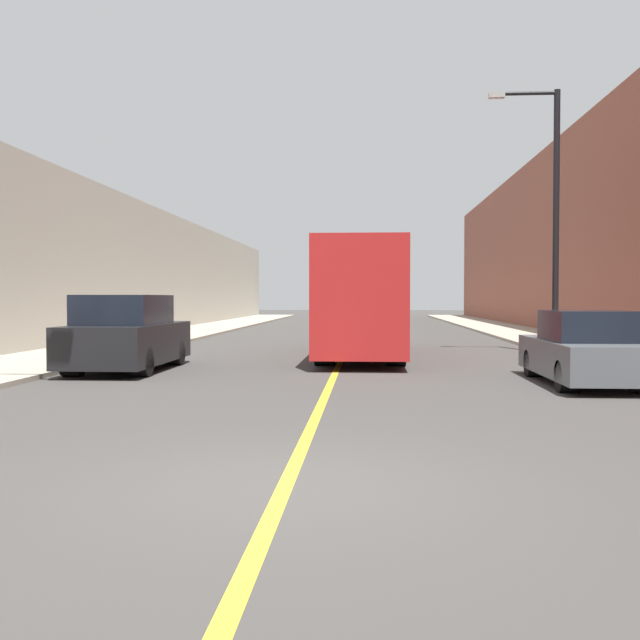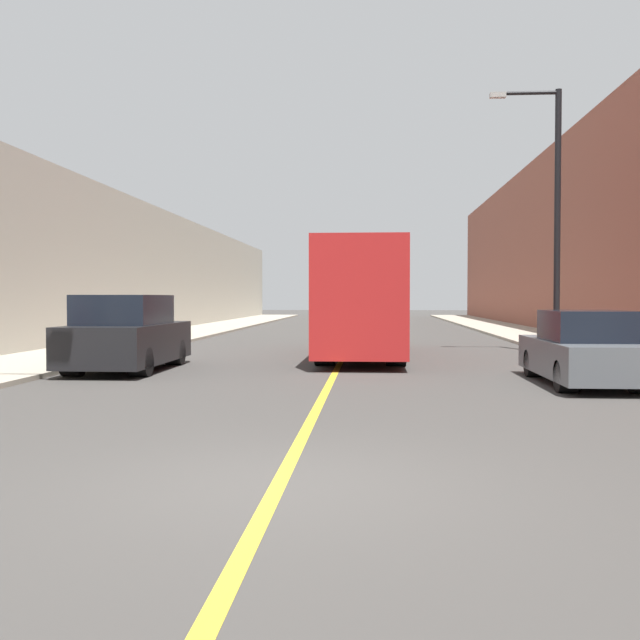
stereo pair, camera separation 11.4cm
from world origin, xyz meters
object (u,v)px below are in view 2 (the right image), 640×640
(street_lamp_right, at_px, (552,205))
(car_right_near, at_px, (584,351))
(parked_suv_left, at_px, (127,336))
(bus, at_px, (362,298))

(street_lamp_right, bearing_deg, car_right_near, -98.77)
(parked_suv_left, bearing_deg, car_right_near, -12.17)
(parked_suv_left, relative_size, car_right_near, 1.04)
(parked_suv_left, bearing_deg, bus, 40.78)
(car_right_near, relative_size, street_lamp_right, 0.56)
(bus, xyz_separation_m, car_right_near, (4.70, -7.22, -1.09))
(bus, relative_size, parked_suv_left, 2.19)
(bus, height_order, street_lamp_right, street_lamp_right)
(bus, bearing_deg, street_lamp_right, 11.91)
(car_right_near, height_order, street_lamp_right, street_lamp_right)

